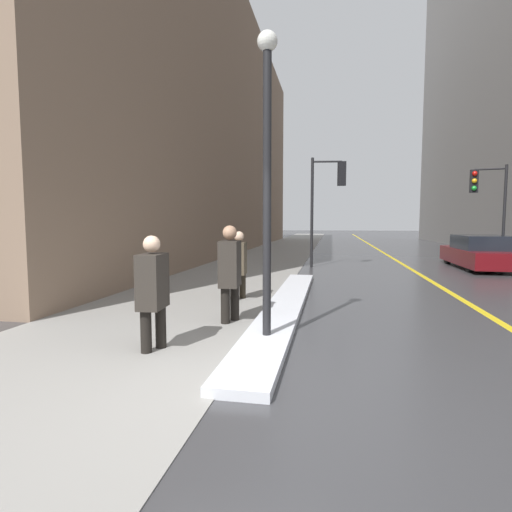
# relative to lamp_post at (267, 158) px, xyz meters

# --- Properties ---
(ground_plane) EXTENTS (160.00, 160.00, 0.00)m
(ground_plane) POSITION_rel_lamp_post_xyz_m (-0.20, -1.65, -2.63)
(ground_plane) COLOR #38383A
(sidewalk_slab) EXTENTS (4.00, 80.00, 0.01)m
(sidewalk_slab) POSITION_rel_lamp_post_xyz_m (-2.20, 13.35, -2.62)
(sidewalk_slab) COLOR gray
(sidewalk_slab) RESTS_ON ground
(road_centre_stripe) EXTENTS (0.16, 80.00, 0.00)m
(road_centre_stripe) POSITION_rel_lamp_post_xyz_m (3.80, 13.35, -2.63)
(road_centre_stripe) COLOR gold
(road_centre_stripe) RESTS_ON ground
(snow_bank_curb) EXTENTS (0.69, 8.62, 0.12)m
(snow_bank_curb) POSITION_rel_lamp_post_xyz_m (0.00, 2.36, -2.57)
(snow_bank_curb) COLOR silver
(snow_bank_curb) RESTS_ON ground
(building_facade_left) EXTENTS (6.00, 36.00, 14.97)m
(building_facade_left) POSITION_rel_lamp_post_xyz_m (-7.20, 18.35, 4.85)
(building_facade_left) COLOR #846B56
(building_facade_left) RESTS_ON ground
(lamp_post) EXTENTS (0.28, 0.28, 4.33)m
(lamp_post) POSITION_rel_lamp_post_xyz_m (0.00, 0.00, 0.00)
(lamp_post) COLOR black
(lamp_post) RESTS_ON ground
(traffic_light_near) EXTENTS (1.31, 0.41, 4.16)m
(traffic_light_near) POSITION_rel_lamp_post_xyz_m (0.79, 9.95, 0.38)
(traffic_light_near) COLOR black
(traffic_light_near) RESTS_ON ground
(traffic_light_far) EXTENTS (1.30, 0.36, 3.95)m
(traffic_light_far) POSITION_rel_lamp_post_xyz_m (6.83, 11.67, 0.23)
(traffic_light_far) COLOR black
(traffic_light_far) RESTS_ON ground
(pedestrian_nearside) EXTENTS (0.33, 0.53, 1.56)m
(pedestrian_nearside) POSITION_rel_lamp_post_xyz_m (-1.44, -0.65, -1.76)
(pedestrian_nearside) COLOR black
(pedestrian_nearside) RESTS_ON ground
(pedestrian_trailing) EXTENTS (0.36, 0.77, 1.68)m
(pedestrian_trailing) POSITION_rel_lamp_post_xyz_m (-0.81, 1.04, -1.70)
(pedestrian_trailing) COLOR black
(pedestrian_trailing) RESTS_ON ground
(pedestrian_in_glasses) EXTENTS (0.33, 0.52, 1.53)m
(pedestrian_in_glasses) POSITION_rel_lamp_post_xyz_m (-1.12, 3.05, -1.78)
(pedestrian_in_glasses) COLOR #2A241B
(pedestrian_in_glasses) RESTS_ON ground
(parked_car_maroon) EXTENTS (1.92, 4.68, 1.24)m
(parked_car_maroon) POSITION_rel_lamp_post_xyz_m (6.45, 10.68, -2.04)
(parked_car_maroon) COLOR #600F14
(parked_car_maroon) RESTS_ON ground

